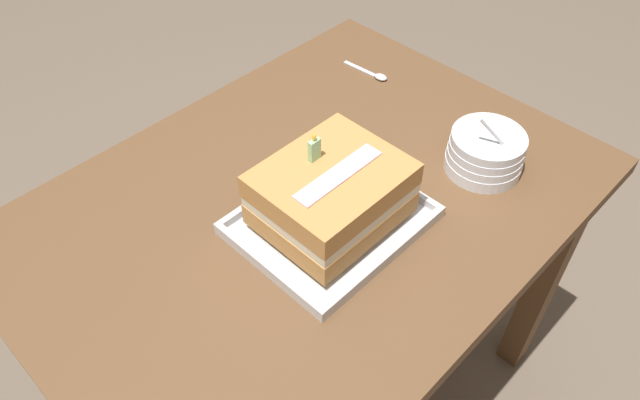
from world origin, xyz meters
TOP-DOWN VIEW (x-y plane):
  - ground_plane at (0.00, 0.00)m, footprint 8.00×8.00m
  - dining_table at (0.00, 0.00)m, footprint 1.07×0.78m
  - foil_tray at (-0.02, -0.07)m, footprint 0.32×0.26m
  - birthday_cake at (-0.02, -0.07)m, footprint 0.24×0.20m
  - bowl_stack at (0.30, -0.18)m, footprint 0.15×0.15m
  - serving_spoon_near_tray at (0.38, 0.17)m, footprint 0.02×0.12m

SIDE VIEW (x-z plane):
  - ground_plane at x=0.00m, z-range 0.00..0.00m
  - dining_table at x=0.00m, z-range 0.26..1.02m
  - serving_spoon_near_tray at x=0.38m, z-range 0.75..0.76m
  - foil_tray at x=-0.02m, z-range 0.75..0.77m
  - bowl_stack at x=0.30m, z-range 0.73..0.86m
  - birthday_cake at x=-0.02m, z-range 0.75..0.91m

